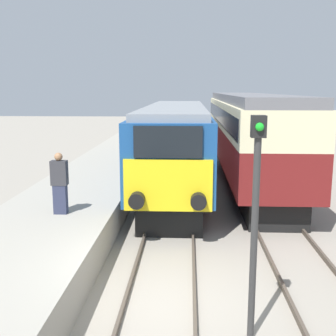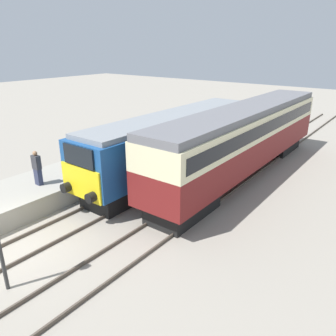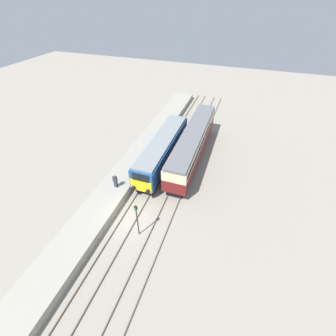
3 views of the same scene
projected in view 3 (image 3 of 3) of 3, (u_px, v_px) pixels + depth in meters
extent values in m
plane|color=gray|center=(129.00, 220.00, 22.82)|extent=(120.00, 120.00, 0.00)
cube|color=#9E998C|center=(133.00, 164.00, 29.22)|extent=(3.50, 50.00, 0.95)
cube|color=#4C4238|center=(142.00, 186.00, 26.62)|extent=(0.07, 60.00, 0.14)
cube|color=#4C4238|center=(153.00, 189.00, 26.26)|extent=(0.07, 60.00, 0.14)
cube|color=#4C4238|center=(169.00, 193.00, 25.77)|extent=(0.07, 60.00, 0.14)
cube|color=#4C4238|center=(181.00, 196.00, 25.41)|extent=(0.07, 60.00, 0.14)
cube|color=black|center=(151.00, 180.00, 26.84)|extent=(2.03, 4.00, 1.00)
cube|color=black|center=(173.00, 142.00, 33.32)|extent=(2.03, 4.00, 1.00)
cube|color=navy|center=(163.00, 148.00, 28.99)|extent=(2.70, 13.82, 2.44)
cube|color=yellow|center=(141.00, 186.00, 24.20)|extent=(2.48, 0.10, 1.47)
cube|color=black|center=(140.00, 178.00, 23.43)|extent=(1.89, 0.10, 0.88)
cube|color=gray|center=(163.00, 139.00, 28.15)|extent=(2.38, 13.27, 0.24)
cylinder|color=black|center=(133.00, 188.00, 24.50)|extent=(0.44, 0.35, 0.44)
cylinder|color=black|center=(148.00, 192.00, 24.07)|extent=(0.44, 0.35, 0.44)
cube|color=black|center=(179.00, 184.00, 26.32)|extent=(1.89, 3.60, 0.95)
cube|color=black|center=(202.00, 133.00, 35.50)|extent=(1.89, 3.60, 0.95)
cube|color=maroon|center=(192.00, 147.00, 30.11)|extent=(2.70, 16.91, 1.59)
cube|color=beige|center=(193.00, 138.00, 29.22)|extent=(2.71, 16.91, 1.25)
cube|color=black|center=(193.00, 138.00, 29.22)|extent=(2.75, 16.23, 0.69)
cube|color=slate|center=(194.00, 132.00, 28.71)|extent=(2.48, 16.91, 0.36)
cube|color=#2D334C|center=(116.00, 184.00, 25.01)|extent=(0.36, 0.24, 0.82)
cube|color=#333338|center=(115.00, 179.00, 24.54)|extent=(0.44, 0.26, 0.68)
sphere|color=#9E704C|center=(114.00, 176.00, 24.25)|extent=(0.22, 0.22, 0.22)
cylinder|color=#333333|center=(138.00, 222.00, 20.42)|extent=(0.12, 0.12, 3.60)
cube|color=black|center=(136.00, 208.00, 19.17)|extent=(0.24, 0.20, 0.36)
sphere|color=green|center=(135.00, 209.00, 19.09)|extent=(0.14, 0.14, 0.14)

